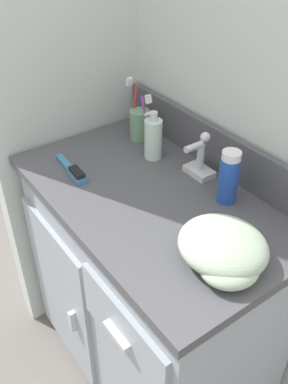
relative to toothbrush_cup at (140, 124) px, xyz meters
name	(u,v)px	position (x,y,z in m)	size (l,w,h in m)	color
ground_plane	(149,359)	(0.28, -0.16, -0.86)	(6.00, 6.00, 0.00)	slate
wall_back	(241,71)	(0.28, 0.14, 0.24)	(1.04, 0.08, 2.20)	silver
wall_left	(62,47)	(-0.20, -0.16, 0.24)	(0.08, 0.58, 2.20)	silver
vanity	(149,287)	(0.28, -0.16, -0.44)	(0.86, 0.52, 0.81)	#9EA8B2
backsplash	(217,149)	(0.28, 0.08, 0.01)	(0.86, 0.02, 0.13)	#4C4C51
sink_faucet	(200,161)	(0.28, 0.02, -0.01)	(0.09, 0.09, 0.14)	silver
toothbrush_cup	(140,124)	(0.00, 0.00, 0.00)	(0.11, 0.07, 0.20)	gray
soap_dispenser	(153,138)	(0.12, -0.03, 0.01)	(0.06, 0.06, 0.16)	silver
shaving_cream_can	(229,177)	(0.42, -0.01, 0.02)	(0.05, 0.05, 0.16)	#234CB2
hairbrush	(74,171)	(0.06, -0.29, -0.05)	(0.18, 0.04, 0.03)	teal
hand_towel	(224,250)	(0.59, -0.18, -0.02)	(0.22, 0.20, 0.08)	#A8BCA3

